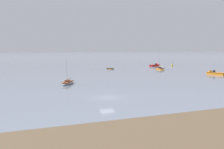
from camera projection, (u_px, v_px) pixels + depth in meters
ground_plane at (107, 97)px, 41.14m from camera, size 800.00×800.00×0.00m
motorboat_moored_0 at (156, 66)px, 110.83m from camera, size 6.26×3.40×2.04m
sailboat_moored_0 at (160, 69)px, 93.40m from camera, size 2.57×6.47×7.07m
motorboat_moored_2 at (214, 74)px, 76.25m from camera, size 4.13×6.78×2.20m
sailboat_moored_1 at (68, 83)px, 56.09m from camera, size 4.24×5.79×6.32m
rowboat_moored_0 at (110, 69)px, 95.33m from camera, size 3.06×3.48×0.55m
channel_buoy at (172, 65)px, 111.47m from camera, size 0.90×0.90×2.30m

